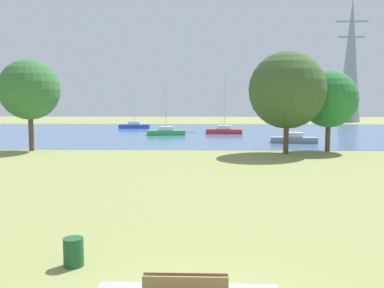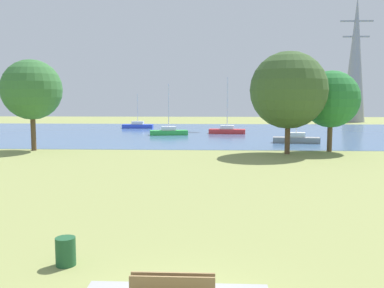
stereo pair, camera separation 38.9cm
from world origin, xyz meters
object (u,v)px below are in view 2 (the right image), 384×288
at_px(tree_west_near, 32,90).
at_px(tree_east_far, 289,90).
at_px(sailboat_green, 169,132).
at_px(tree_mid_shore, 331,99).
at_px(litter_bin, 66,251).
at_px(sailboat_red, 227,130).
at_px(sailboat_gray, 296,139).
at_px(electricity_pylon, 355,59).
at_px(sailboat_blue, 138,125).

bearing_deg(tree_west_near, tree_east_far, -3.32).
height_order(sailboat_green, tree_mid_shore, tree_mid_shore).
bearing_deg(litter_bin, sailboat_red, 82.42).
distance_m(tree_west_near, tree_mid_shore, 26.49).
bearing_deg(tree_west_near, sailboat_gray, 17.12).
bearing_deg(litter_bin, tree_west_near, 114.60).
height_order(sailboat_red, tree_east_far, tree_east_far).
distance_m(sailboat_red, electricity_pylon, 41.86).
relative_size(sailboat_red, tree_mid_shore, 1.04).
bearing_deg(sailboat_blue, tree_east_far, -59.44).
height_order(sailboat_blue, tree_east_far, tree_east_far).
distance_m(sailboat_red, tree_mid_shore, 21.08).
bearing_deg(tree_mid_shore, sailboat_green, 134.30).
bearing_deg(sailboat_red, sailboat_green, -161.48).
xyz_separation_m(litter_bin, tree_east_far, (10.45, 24.90, 4.97)).
height_order(sailboat_green, electricity_pylon, electricity_pylon).
bearing_deg(sailboat_gray, sailboat_green, 147.45).
relative_size(litter_bin, tree_east_far, 0.09).
bearing_deg(tree_mid_shore, sailboat_red, 113.99).
relative_size(litter_bin, sailboat_gray, 0.13).
height_order(tree_west_near, tree_mid_shore, tree_west_near).
xyz_separation_m(litter_bin, sailboat_green, (-1.49, 43.08, 0.06)).
bearing_deg(tree_east_far, sailboat_gray, 74.54).
height_order(litter_bin, sailboat_blue, sailboat_blue).
xyz_separation_m(sailboat_gray, electricity_pylon, (19.41, 42.05, 11.95)).
relative_size(sailboat_green, tree_east_far, 0.76).
relative_size(sailboat_red, tree_west_near, 0.91).
xyz_separation_m(sailboat_red, sailboat_blue, (-13.76, 10.00, -0.02)).
distance_m(litter_bin, tree_east_far, 27.46).
bearing_deg(sailboat_gray, tree_east_far, -105.46).
distance_m(sailboat_blue, tree_east_far, 36.01).
height_order(sailboat_red, tree_mid_shore, sailboat_red).
distance_m(sailboat_gray, sailboat_blue, 29.96).
height_order(sailboat_gray, sailboat_blue, sailboat_gray).
distance_m(sailboat_blue, electricity_pylon, 46.46).
bearing_deg(sailboat_blue, sailboat_gray, -46.51).
bearing_deg(litter_bin, electricity_pylon, 66.93).
relative_size(sailboat_blue, tree_west_near, 0.66).
height_order(sailboat_blue, tree_mid_shore, tree_mid_shore).
xyz_separation_m(sailboat_blue, sailboat_green, (6.20, -12.53, 0.01)).
height_order(sailboat_gray, sailboat_green, sailboat_green).
relative_size(litter_bin, electricity_pylon, 0.03).
bearing_deg(sailboat_red, tree_east_far, -78.07).
xyz_separation_m(sailboat_gray, tree_mid_shore, (1.54, -7.14, 4.16)).
relative_size(tree_west_near, tree_mid_shore, 1.14).
bearing_deg(electricity_pylon, tree_east_far, -113.23).
xyz_separation_m(sailboat_gray, sailboat_blue, (-20.62, 21.74, -0.01)).
distance_m(tree_west_near, electricity_pylon, 66.99).
bearing_deg(sailboat_green, tree_east_far, -56.72).
relative_size(sailboat_gray, tree_west_near, 0.76).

